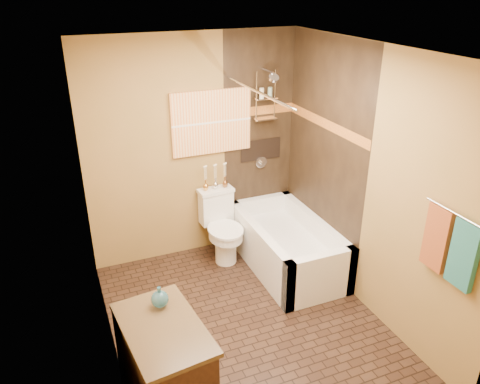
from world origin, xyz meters
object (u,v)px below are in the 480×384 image
bathtub (287,249)px  vanity (165,368)px  sunset_painting (211,122)px  toilet (222,226)px

bathtub → vanity: vanity is taller
sunset_painting → toilet: size_ratio=1.14×
toilet → sunset_painting: bearing=85.9°
sunset_painting → vanity: 2.64m
sunset_painting → vanity: sunset_painting is taller
toilet → vanity: 2.14m
sunset_painting → bathtub: bearing=-50.4°
toilet → vanity: bearing=-125.9°
sunset_painting → bathtub: sunset_painting is taller
sunset_painting → bathtub: size_ratio=0.60×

